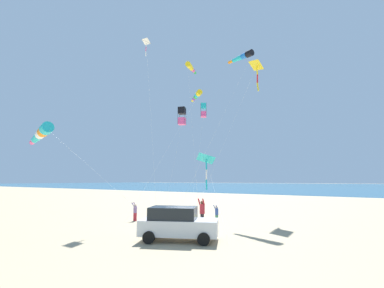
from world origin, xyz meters
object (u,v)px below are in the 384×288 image
(cooler_box, at_px, (211,230))
(kite_delta_white_trailing, at_px, (147,42))
(person_child_green_jacket, at_px, (217,213))
(kite_windsock_small_distant, at_px, (42,133))
(kite_windsock_long_streamer_right, at_px, (243,56))
(kite_box_yellow_midlevel, at_px, (203,110))
(person_adult_flyer, at_px, (202,210))
(person_child_grey_jacket, at_px, (135,211))
(parked_car, at_px, (177,223))
(kite_delta_teal_far_right, at_px, (207,159))
(kite_box_rainbow_low_near, at_px, (182,116))
(kite_windsock_blue_topmost, at_px, (197,95))
(kite_delta_black_fish_shape, at_px, (257,66))
(kite_windsock_red_high_left, at_px, (191,67))

(cooler_box, distance_m, kite_delta_white_trailing, 20.13)
(person_child_green_jacket, bearing_deg, kite_windsock_small_distant, 133.59)
(cooler_box, bearing_deg, kite_windsock_long_streamer_right, 8.65)
(kite_windsock_long_streamer_right, distance_m, kite_box_yellow_midlevel, 6.88)
(person_adult_flyer, xyz_separation_m, person_child_grey_jacket, (-1.30, 5.78, -0.26))
(parked_car, xyz_separation_m, person_child_green_jacket, (6.82, 1.28, -0.19))
(kite_delta_teal_far_right, bearing_deg, parked_car, -164.30)
(kite_box_rainbow_low_near, distance_m, kite_delta_teal_far_right, 5.05)
(kite_windsock_small_distant, bearing_deg, kite_box_rainbow_low_near, -35.23)
(kite_delta_white_trailing, distance_m, kite_windsock_blue_topmost, 9.20)
(cooler_box, bearing_deg, kite_delta_black_fish_shape, 4.65)
(kite_delta_black_fish_shape, distance_m, kite_delta_white_trailing, 12.24)
(cooler_box, height_order, kite_box_yellow_midlevel, kite_box_yellow_midlevel)
(person_adult_flyer, relative_size, kite_windsock_blue_topmost, 0.13)
(kite_windsock_red_high_left, bearing_deg, kite_windsock_long_streamer_right, -80.68)
(kite_box_rainbow_low_near, bearing_deg, kite_delta_black_fish_shape, -27.28)
(cooler_box, xyz_separation_m, kite_windsock_small_distant, (-5.15, 11.60, 6.64))
(kite_windsock_blue_topmost, bearing_deg, cooler_box, -143.47)
(kite_windsock_small_distant, bearing_deg, kite_delta_teal_far_right, -47.59)
(person_child_green_jacket, relative_size, kite_delta_black_fish_shape, 0.08)
(person_child_green_jacket, relative_size, kite_windsock_long_streamer_right, 0.09)
(cooler_box, height_order, kite_windsock_small_distant, kite_windsock_small_distant)
(parked_car, height_order, person_child_grey_jacket, parked_car)
(kite_delta_teal_far_right, bearing_deg, kite_delta_white_trailing, 87.89)
(kite_windsock_red_high_left, distance_m, kite_delta_teal_far_right, 12.94)
(person_adult_flyer, bearing_deg, person_child_green_jacket, -8.69)
(parked_car, relative_size, kite_windsock_blue_topmost, 0.31)
(parked_car, xyz_separation_m, kite_delta_white_trailing, (6.33, 9.03, 16.56))
(kite_windsock_red_high_left, relative_size, kite_windsock_long_streamer_right, 0.99)
(person_adult_flyer, height_order, person_child_green_jacket, person_adult_flyer)
(parked_car, distance_m, kite_delta_white_trailing, 19.90)
(kite_windsock_red_high_left, distance_m, kite_delta_black_fish_shape, 7.40)
(person_adult_flyer, distance_m, kite_delta_black_fish_shape, 17.81)
(person_child_grey_jacket, height_order, kite_windsock_long_streamer_right, kite_windsock_long_streamer_right)
(kite_windsock_blue_topmost, height_order, kite_box_yellow_midlevel, kite_windsock_blue_topmost)
(parked_car, height_order, kite_box_yellow_midlevel, kite_box_yellow_midlevel)
(cooler_box, relative_size, kite_delta_teal_far_right, 0.10)
(kite_delta_teal_far_right, height_order, kite_delta_white_trailing, kite_delta_white_trailing)
(cooler_box, height_order, kite_delta_teal_far_right, kite_delta_teal_far_right)
(parked_car, height_order, cooler_box, parked_car)
(kite_windsock_red_high_left, bearing_deg, kite_box_yellow_midlevel, -107.17)
(person_child_green_jacket, xyz_separation_m, kite_windsock_small_distant, (-9.25, 9.72, 6.09))
(kite_box_yellow_midlevel, bearing_deg, cooler_box, -145.50)
(kite_windsock_red_high_left, bearing_deg, person_adult_flyer, -138.93)
(cooler_box, distance_m, kite_windsock_long_streamer_right, 18.32)
(person_child_green_jacket, relative_size, kite_delta_white_trailing, 0.08)
(kite_delta_white_trailing, bearing_deg, cooler_box, -110.51)
(person_adult_flyer, bearing_deg, kite_delta_teal_far_right, 9.12)
(parked_car, height_order, kite_windsock_small_distant, kite_windsock_small_distant)
(parked_car, xyz_separation_m, person_child_grey_jacket, (3.77, 7.33, -0.12))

